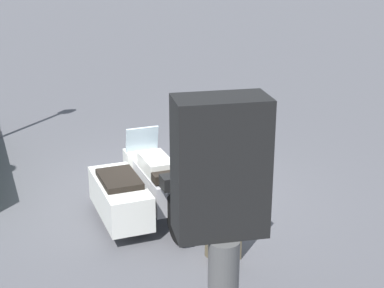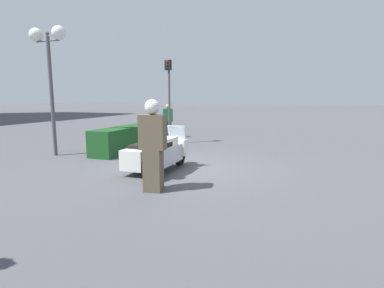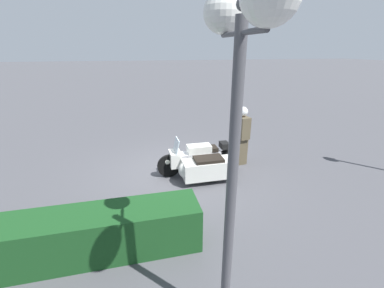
{
  "view_description": "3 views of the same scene",
  "coord_description": "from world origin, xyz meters",
  "views": [
    {
      "loc": [
        -8.33,
        2.6,
        3.92
      ],
      "look_at": [
        -0.61,
        -0.38,
        1.0
      ],
      "focal_mm": 55.0,
      "sensor_mm": 36.0,
      "label": 1
    },
    {
      "loc": [
        -7.63,
        -2.99,
        1.93
      ],
      "look_at": [
        0.24,
        -0.13,
        0.63
      ],
      "focal_mm": 28.0,
      "sensor_mm": 36.0,
      "label": 2
    },
    {
      "loc": [
        1.13,
        7.06,
        3.59
      ],
      "look_at": [
        -0.5,
        0.26,
        0.98
      ],
      "focal_mm": 24.0,
      "sensor_mm": 36.0,
      "label": 3
    }
  ],
  "objects": [
    {
      "name": "police_motorcycle",
      "position": [
        -0.69,
        0.54,
        0.47
      ],
      "size": [
        2.51,
        1.15,
        1.17
      ],
      "rotation": [
        0.0,
        0.0,
        0.0
      ],
      "color": "black",
      "rests_on": "ground"
    },
    {
      "name": "officer_rider",
      "position": [
        -2.24,
        -0.18,
        1.0
      ],
      "size": [
        0.39,
        0.56,
        1.9
      ],
      "rotation": [
        0.0,
        0.0,
        0.15
      ],
      "color": "brown",
      "rests_on": "ground"
    },
    {
      "name": "ground_plane",
      "position": [
        0.0,
        0.0,
        0.0
      ],
      "size": [
        160.0,
        160.0,
        0.0
      ],
      "primitive_type": "plane",
      "color": "#4C4C51"
    }
  ]
}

